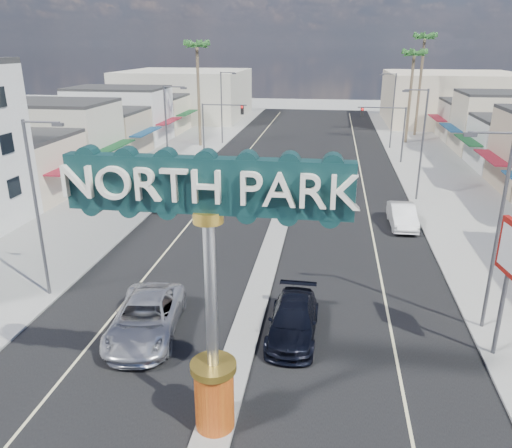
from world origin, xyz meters
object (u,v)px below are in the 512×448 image
(palm_left_far, at_px, (197,51))
(suv_right, at_px, (293,320))
(streetlight_l_far, at_px, (223,104))
(car_parked_left, at_px, (172,195))
(traffic_signal_left, at_px, (219,120))
(streetlight_l_near, at_px, (39,202))
(palm_right_far, at_px, (424,43))
(bank_pylon_sign, at_px, (511,257))
(car_parked_right, at_px, (402,216))
(palm_right_mid, at_px, (414,58))
(suv_left, at_px, (146,318))
(gateway_sign, at_px, (210,269))
(streetlight_r_mid, at_px, (421,140))
(streetlight_l_mid, at_px, (168,133))
(streetlight_r_near, at_px, (495,224))
(streetlight_r_far, at_px, (392,107))
(traffic_signal_right, at_px, (387,123))

(palm_left_far, bearing_deg, suv_right, -70.14)
(streetlight_l_far, bearing_deg, car_parked_left, -86.89)
(traffic_signal_left, bearing_deg, streetlight_l_near, -92.10)
(streetlight_l_near, distance_m, palm_right_far, 58.35)
(palm_right_far, distance_m, bank_pylon_sign, 54.89)
(palm_right_far, relative_size, suv_right, 2.73)
(car_parked_right, bearing_deg, suv_right, -114.47)
(palm_right_mid, distance_m, suv_right, 50.06)
(traffic_signal_left, height_order, car_parked_left, traffic_signal_left)
(suv_left, height_order, car_parked_left, car_parked_left)
(gateway_sign, xyz_separation_m, streetlight_r_mid, (10.43, 28.02, -0.86))
(gateway_sign, bearing_deg, traffic_signal_left, 102.33)
(streetlight_l_near, relative_size, palm_left_far, 0.69)
(traffic_signal_left, bearing_deg, car_parked_left, -89.42)
(gateway_sign, xyz_separation_m, palm_right_mid, (13.00, 54.02, 4.67))
(streetlight_l_near, relative_size, streetlight_l_mid, 1.00)
(streetlight_l_far, bearing_deg, bank_pylon_sign, -64.63)
(streetlight_l_mid, distance_m, palm_right_mid, 35.44)
(streetlight_r_near, xyz_separation_m, bank_pylon_sign, (0.06, -2.13, -0.59))
(streetlight_r_far, distance_m, palm_left_far, 24.38)
(palm_left_far, xyz_separation_m, palm_right_far, (28.00, 12.00, 0.89))
(palm_left_far, height_order, palm_right_far, palm_right_far)
(streetlight_l_mid, xyz_separation_m, streetlight_r_mid, (20.87, 0.00, 0.00))
(palm_right_far, bearing_deg, suv_left, -109.44)
(traffic_signal_left, distance_m, streetlight_l_far, 8.14)
(traffic_signal_right, relative_size, streetlight_r_far, 0.67)
(streetlight_r_mid, height_order, suv_left, streetlight_r_mid)
(streetlight_r_near, bearing_deg, suv_right, -167.39)
(streetlight_r_mid, bearing_deg, suv_right, -110.82)
(suv_left, relative_size, car_parked_left, 1.21)
(palm_right_mid, xyz_separation_m, bank_pylon_sign, (-2.51, -48.13, -6.12))
(streetlight_l_mid, xyz_separation_m, streetlight_r_near, (20.87, -20.00, 0.00))
(palm_right_mid, bearing_deg, streetlight_r_far, -122.69)
(streetlight_l_near, relative_size, streetlight_r_mid, 1.00)
(streetlight_r_far, bearing_deg, streetlight_r_mid, -90.00)
(palm_right_far, distance_m, car_parked_right, 40.78)
(suv_right, bearing_deg, car_parked_left, 123.33)
(streetlight_r_near, distance_m, palm_left_far, 46.80)
(traffic_signal_right, bearing_deg, gateway_sign, -102.33)
(traffic_signal_left, xyz_separation_m, palm_right_mid, (22.18, 12.01, 6.33))
(streetlight_l_near, bearing_deg, streetlight_l_mid, 90.00)
(car_parked_left, relative_size, car_parked_right, 1.05)
(palm_right_far, xyz_separation_m, suv_right, (-12.88, -53.86, -11.64))
(car_parked_left, bearing_deg, palm_right_mid, 46.97)
(traffic_signal_right, height_order, palm_right_mid, palm_right_mid)
(traffic_signal_left, xyz_separation_m, suv_left, (4.85, -36.77, -3.43))
(suv_left, relative_size, bank_pylon_sign, 1.05)
(streetlight_l_far, distance_m, streetlight_r_far, 20.87)
(traffic_signal_left, relative_size, suv_left, 0.99)
(suv_right, relative_size, bank_pylon_sign, 0.89)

